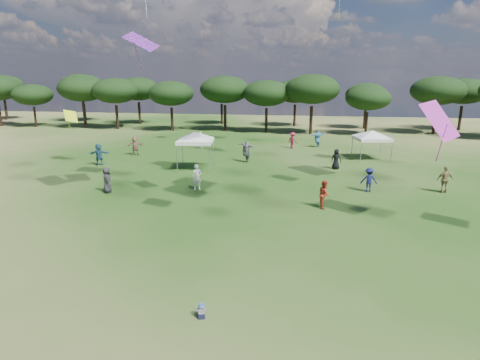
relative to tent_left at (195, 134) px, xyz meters
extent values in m
plane|color=#294F17|center=(5.63, -21.56, -2.86)|extent=(140.00, 140.00, 0.00)
cylinder|color=black|center=(-37.18, 23.54, -1.10)|extent=(0.40, 0.40, 3.51)
cylinder|color=black|center=(-31.32, 23.54, -1.40)|extent=(0.33, 0.33, 2.92)
ellipsoid|color=black|center=(-31.32, 23.54, 1.82)|extent=(5.67, 5.67, 3.06)
cylinder|color=black|center=(-23.43, 23.74, -1.11)|extent=(0.40, 0.40, 3.49)
ellipsoid|color=black|center=(-23.43, 23.74, 2.73)|extent=(6.79, 6.79, 3.66)
cylinder|color=black|center=(-18.28, 23.46, -1.20)|extent=(0.38, 0.38, 3.32)
ellipsoid|color=black|center=(-18.28, 23.46, 2.45)|extent=(6.44, 6.44, 3.47)
cylinder|color=black|center=(-9.87, 22.74, -1.28)|extent=(0.36, 0.36, 3.14)
ellipsoid|color=black|center=(-9.87, 22.74, 2.17)|extent=(6.11, 6.11, 3.29)
cylinder|color=black|center=(-2.76, 24.25, -1.12)|extent=(0.40, 0.40, 3.46)
ellipsoid|color=black|center=(-2.76, 24.25, 2.69)|extent=(6.73, 6.73, 3.63)
cylinder|color=black|center=(3.06, 23.08, -1.25)|extent=(0.37, 0.37, 3.21)
ellipsoid|color=black|center=(3.06, 23.08, 2.28)|extent=(6.24, 6.24, 3.36)
cylinder|color=black|center=(8.89, 22.62, -1.08)|extent=(0.41, 0.41, 3.56)
ellipsoid|color=black|center=(8.89, 22.62, 2.84)|extent=(6.91, 6.91, 3.73)
cylinder|color=black|center=(15.83, 22.95, -1.42)|extent=(0.33, 0.33, 2.88)
ellipsoid|color=black|center=(15.83, 22.95, 1.75)|extent=(5.60, 5.60, 3.02)
cylinder|color=black|center=(24.59, 25.42, -1.13)|extent=(0.39, 0.39, 3.44)
ellipsoid|color=black|center=(24.59, 25.42, 2.65)|extent=(6.69, 6.69, 3.60)
cylinder|color=black|center=(-43.30, 32.24, -1.07)|extent=(0.41, 0.41, 3.56)
ellipsoid|color=black|center=(-43.30, 32.24, 2.84)|extent=(6.92, 6.92, 3.73)
cylinder|color=black|center=(-28.46, 32.00, -1.04)|extent=(0.41, 0.41, 3.62)
ellipsoid|color=black|center=(-28.46, 32.00, 2.94)|extent=(7.03, 7.03, 3.79)
cylinder|color=black|center=(-17.76, 30.01, -1.17)|extent=(0.39, 0.39, 3.37)
ellipsoid|color=black|center=(-17.76, 30.01, 2.54)|extent=(6.54, 6.54, 3.53)
cylinder|color=black|center=(-4.88, 31.76, -1.30)|extent=(0.36, 0.36, 3.11)
ellipsoid|color=black|center=(-4.88, 31.76, 2.13)|extent=(6.05, 6.05, 3.26)
cylinder|color=black|center=(6.46, 30.97, -1.26)|extent=(0.37, 0.37, 3.20)
ellipsoid|color=black|center=(6.46, 30.97, 2.26)|extent=(6.21, 6.21, 3.35)
cylinder|color=black|center=(16.46, 29.79, -1.36)|extent=(0.34, 0.34, 2.99)
ellipsoid|color=black|center=(16.46, 29.79, 1.93)|extent=(5.81, 5.81, 3.13)
cylinder|color=black|center=(29.25, 30.19, -1.20)|extent=(0.38, 0.38, 3.31)
ellipsoid|color=black|center=(29.25, 30.19, 2.44)|extent=(6.43, 6.43, 3.47)
cylinder|color=gray|center=(-1.07, -1.44, -1.70)|extent=(0.06, 0.06, 2.31)
cylinder|color=gray|center=(1.44, -1.07, -1.70)|extent=(0.06, 0.06, 2.31)
cylinder|color=gray|center=(-1.44, 1.07, -1.70)|extent=(0.06, 0.06, 2.31)
cylinder|color=gray|center=(1.07, 1.44, -1.70)|extent=(0.06, 0.06, 2.31)
cube|color=white|center=(0.00, 0.00, -0.60)|extent=(3.06, 3.06, 0.25)
pyramid|color=white|center=(0.00, 0.00, 0.13)|extent=(5.44, 5.44, 0.60)
cylinder|color=gray|center=(13.22, 5.28, -1.91)|extent=(0.06, 0.06, 1.88)
cylinder|color=gray|center=(15.85, 5.79, -1.91)|extent=(0.06, 0.06, 1.88)
cylinder|color=gray|center=(12.71, 7.91, -1.91)|extent=(0.06, 0.06, 1.88)
cylinder|color=gray|center=(15.34, 8.42, -1.91)|extent=(0.06, 0.06, 1.88)
cube|color=white|center=(14.28, 6.85, -1.02)|extent=(3.32, 3.32, 0.25)
pyramid|color=white|center=(14.28, 6.85, -0.30)|extent=(5.68, 5.68, 0.60)
cube|color=black|center=(5.78, -19.64, -2.78)|extent=(0.25, 0.25, 0.16)
cube|color=black|center=(5.67, -19.52, -2.81)|extent=(0.12, 0.20, 0.08)
cube|color=black|center=(5.80, -19.48, -2.81)|extent=(0.12, 0.20, 0.08)
cube|color=white|center=(5.78, -19.64, -2.61)|extent=(0.22, 0.19, 0.20)
cylinder|color=white|center=(5.64, -19.62, -2.61)|extent=(0.12, 0.20, 0.12)
cylinder|color=white|center=(5.88, -19.55, -2.61)|extent=(0.12, 0.20, 0.12)
sphere|color=#E0B293|center=(5.78, -19.64, -2.47)|extent=(0.14, 0.14, 0.14)
cone|color=#5588C8|center=(5.78, -19.64, -2.44)|extent=(0.23, 0.23, 0.02)
cylinder|color=#5588C8|center=(5.78, -19.64, -2.41)|extent=(0.15, 0.15, 0.06)
imported|color=#AC301C|center=(9.74, -8.15, -2.07)|extent=(0.65, 0.80, 1.57)
imported|color=#2B2A2F|center=(-3.71, -7.36, -2.03)|extent=(0.90, 0.96, 1.65)
imported|color=maroon|center=(7.07, 11.25, -2.03)|extent=(1.22, 1.14, 1.66)
imported|color=#161B4E|center=(12.63, -4.33, -2.07)|extent=(1.04, 0.62, 1.58)
imported|color=#434448|center=(3.50, 3.41, -1.92)|extent=(2.08, 2.04, 1.86)
imported|color=#255471|center=(-8.37, 0.19, -1.94)|extent=(1.78, 0.97, 1.83)
imported|color=#966751|center=(-7.29, 4.88, -1.95)|extent=(1.76, 1.14, 1.81)
imported|color=silver|center=(1.70, -5.69, -2.02)|extent=(0.72, 0.61, 1.68)
imported|color=black|center=(10.95, 2.05, -2.04)|extent=(0.91, 0.73, 1.62)
imported|color=#25536F|center=(9.63, 12.43, -2.00)|extent=(1.97, 1.80, 1.71)
imported|color=silver|center=(-2.20, 9.26, -1.98)|extent=(0.84, 0.98, 1.74)
imported|color=olive|center=(17.32, -3.75, -2.00)|extent=(1.05, 0.55, 1.72)
plane|color=#B22CA1|center=(14.60, -10.38, 2.34)|extent=(2.41, 2.25, 1.81)
plane|color=#62228A|center=(-1.39, -6.18, 6.33)|extent=(1.81, 1.96, 1.44)
plane|color=#C8E918|center=(-10.81, 0.51, 1.14)|extent=(1.44, 1.74, 1.13)
camera|label=1|loc=(8.77, -30.04, 4.23)|focal=30.00mm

